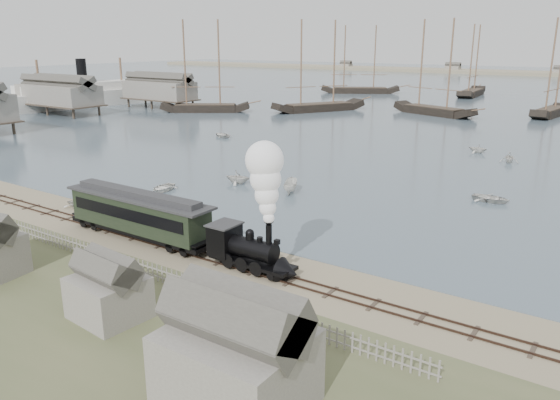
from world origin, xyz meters
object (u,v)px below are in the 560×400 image
Objects in this scene: passenger_coach at (139,213)px; steamship at (83,83)px; locomotive at (260,217)px; beached_dinghy at (81,204)px.

steamship reaches higher than passenger_coach.
locomotive is 23.68m from beached_dinghy.
locomotive is at bearing -0.00° from passenger_coach.
locomotive is 12.27m from passenger_coach.
steamship is (-94.50, 56.24, 1.60)m from locomotive.
beached_dinghy is 0.07× the size of steamship.
passenger_coach is 11.57m from beached_dinghy.
passenger_coach is at bearing -98.49° from beached_dinghy.
beached_dinghy is (-11.12, 2.60, -1.84)m from passenger_coach.
locomotive is at bearing -113.19° from steamship.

